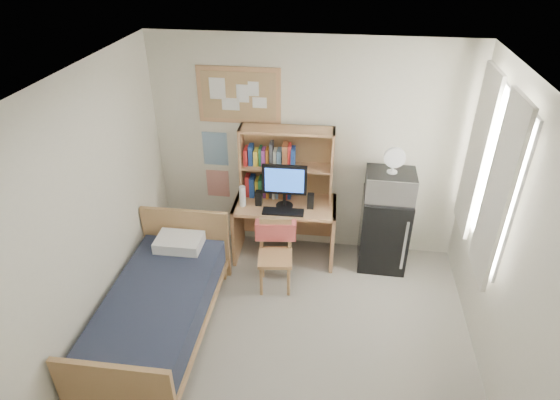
# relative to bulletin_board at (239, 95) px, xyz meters

# --- Properties ---
(floor) EXTENTS (3.60, 4.20, 0.02)m
(floor) POSITION_rel_bulletin_board_xyz_m (0.78, -2.08, -1.93)
(floor) COLOR gray
(floor) RESTS_ON ground
(ceiling) EXTENTS (3.60, 4.20, 0.02)m
(ceiling) POSITION_rel_bulletin_board_xyz_m (0.78, -2.08, 0.68)
(ceiling) COLOR silver
(ceiling) RESTS_ON wall_back
(wall_back) EXTENTS (3.60, 0.04, 2.60)m
(wall_back) POSITION_rel_bulletin_board_xyz_m (0.78, 0.02, -0.62)
(wall_back) COLOR silver
(wall_back) RESTS_ON floor
(wall_left) EXTENTS (0.04, 4.20, 2.60)m
(wall_left) POSITION_rel_bulletin_board_xyz_m (-1.02, -2.08, -0.62)
(wall_left) COLOR silver
(wall_left) RESTS_ON floor
(wall_right) EXTENTS (0.04, 4.20, 2.60)m
(wall_right) POSITION_rel_bulletin_board_xyz_m (2.58, -2.08, -0.62)
(wall_right) COLOR silver
(wall_right) RESTS_ON floor
(window_unit) EXTENTS (0.10, 1.40, 1.70)m
(window_unit) POSITION_rel_bulletin_board_xyz_m (2.53, -0.88, -0.32)
(window_unit) COLOR white
(window_unit) RESTS_ON wall_right
(curtain_left) EXTENTS (0.04, 0.55, 1.70)m
(curtain_left) POSITION_rel_bulletin_board_xyz_m (2.50, -1.28, -0.32)
(curtain_left) COLOR white
(curtain_left) RESTS_ON wall_right
(curtain_right) EXTENTS (0.04, 0.55, 1.70)m
(curtain_right) POSITION_rel_bulletin_board_xyz_m (2.50, -0.48, -0.32)
(curtain_right) COLOR white
(curtain_right) RESTS_ON wall_right
(bulletin_board) EXTENTS (0.94, 0.03, 0.64)m
(bulletin_board) POSITION_rel_bulletin_board_xyz_m (0.00, 0.00, 0.00)
(bulletin_board) COLOR tan
(bulletin_board) RESTS_ON wall_back
(poster_wave) EXTENTS (0.30, 0.01, 0.42)m
(poster_wave) POSITION_rel_bulletin_board_xyz_m (-0.32, 0.01, -0.67)
(poster_wave) COLOR #246093
(poster_wave) RESTS_ON wall_back
(poster_japan) EXTENTS (0.28, 0.01, 0.36)m
(poster_japan) POSITION_rel_bulletin_board_xyz_m (-0.32, 0.01, -1.14)
(poster_japan) COLOR red
(poster_japan) RESTS_ON wall_back
(desk) EXTENTS (1.21, 0.63, 0.75)m
(desk) POSITION_rel_bulletin_board_xyz_m (0.56, -0.30, -1.55)
(desk) COLOR tan
(desk) RESTS_ON floor
(desk_chair) EXTENTS (0.45, 0.45, 0.81)m
(desk_chair) POSITION_rel_bulletin_board_xyz_m (0.53, -0.89, -1.51)
(desk_chair) COLOR #AC8251
(desk_chair) RESTS_ON floor
(mini_fridge) EXTENTS (0.55, 0.55, 0.93)m
(mini_fridge) POSITION_rel_bulletin_board_xyz_m (1.73, -0.28, -1.46)
(mini_fridge) COLOR black
(mini_fridge) RESTS_ON floor
(bed) EXTENTS (0.97, 1.91, 0.52)m
(bed) POSITION_rel_bulletin_board_xyz_m (-0.50, -1.75, -1.66)
(bed) COLOR #1B2131
(bed) RESTS_ON floor
(hutch) EXTENTS (1.07, 0.30, 0.87)m
(hutch) POSITION_rel_bulletin_board_xyz_m (0.56, -0.15, -0.74)
(hutch) COLOR tan
(hutch) RESTS_ON desk
(monitor) EXTENTS (0.50, 0.05, 0.54)m
(monitor) POSITION_rel_bulletin_board_xyz_m (0.56, -0.36, -0.91)
(monitor) COLOR black
(monitor) RESTS_ON desk
(keyboard) EXTENTS (0.47, 0.16, 0.02)m
(keyboard) POSITION_rel_bulletin_board_xyz_m (0.57, -0.50, -1.16)
(keyboard) COLOR black
(keyboard) RESTS_ON desk
(speaker_left) EXTENTS (0.08, 0.08, 0.18)m
(speaker_left) POSITION_rel_bulletin_board_xyz_m (0.26, -0.37, -1.08)
(speaker_left) COLOR black
(speaker_left) RESTS_ON desk
(speaker_right) EXTENTS (0.08, 0.08, 0.18)m
(speaker_right) POSITION_rel_bulletin_board_xyz_m (0.86, -0.35, -1.08)
(speaker_right) COLOR black
(speaker_right) RESTS_ON desk
(water_bottle) EXTENTS (0.08, 0.08, 0.25)m
(water_bottle) POSITION_rel_bulletin_board_xyz_m (0.08, -0.41, -1.05)
(water_bottle) COLOR white
(water_bottle) RESTS_ON desk
(hoodie) EXTENTS (0.47, 0.19, 0.22)m
(hoodie) POSITION_rel_bulletin_board_xyz_m (0.51, -0.69, -1.29)
(hoodie) COLOR #D25550
(hoodie) RESTS_ON desk_chair
(microwave) EXTENTS (0.54, 0.41, 0.31)m
(microwave) POSITION_rel_bulletin_board_xyz_m (1.73, -0.30, -0.84)
(microwave) COLOR #B6B6BB
(microwave) RESTS_ON mini_fridge
(desk_fan) EXTENTS (0.23, 0.23, 0.28)m
(desk_fan) POSITION_rel_bulletin_board_xyz_m (1.73, -0.30, -0.54)
(desk_fan) COLOR white
(desk_fan) RESTS_ON microwave
(pillow) EXTENTS (0.50, 0.35, 0.12)m
(pillow) POSITION_rel_bulletin_board_xyz_m (-0.51, -1.00, -1.34)
(pillow) COLOR white
(pillow) RESTS_ON bed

